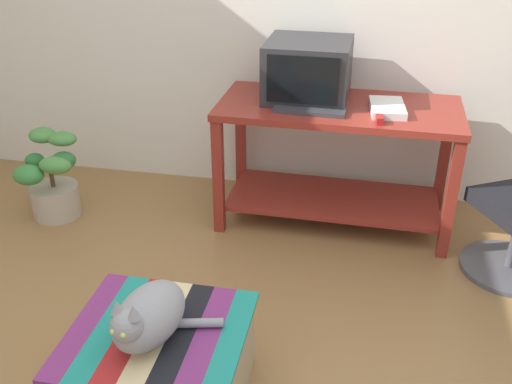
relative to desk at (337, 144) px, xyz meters
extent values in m
cube|color=maroon|center=(-0.66, -0.27, -0.16)|extent=(0.06, 0.06, 0.72)
cube|color=maroon|center=(0.65, -0.29, -0.16)|extent=(0.06, 0.06, 0.72)
cube|color=maroon|center=(0.66, 0.27, -0.16)|extent=(0.06, 0.06, 0.72)
cube|color=maroon|center=(-0.65, 0.29, -0.16)|extent=(0.06, 0.06, 0.72)
cube|color=maroon|center=(0.00, 0.00, -0.37)|extent=(1.29, 0.57, 0.02)
cube|color=maroon|center=(0.00, 0.00, 0.22)|extent=(1.40, 0.66, 0.04)
cube|color=#28282B|center=(-0.20, 0.09, 0.25)|extent=(0.34, 0.33, 0.02)
cube|color=#28282B|center=(-0.20, 0.09, 0.41)|extent=(0.49, 0.47, 0.34)
cube|color=black|center=(-0.20, -0.14, 0.42)|extent=(0.39, 0.02, 0.26)
cube|color=#333338|center=(-0.15, -0.14, 0.25)|extent=(0.41, 0.17, 0.02)
cube|color=white|center=(0.27, -0.05, 0.26)|extent=(0.21, 0.32, 0.04)
cube|color=tan|center=(-0.56, -1.60, -0.35)|extent=(0.65, 0.59, 0.34)
cube|color=#7A2D6B|center=(-0.86, -1.60, -0.17)|extent=(0.10, 0.64, 0.02)
cube|color=#1E897A|center=(-0.76, -1.60, -0.17)|extent=(0.10, 0.64, 0.02)
cube|color=#AD2323|center=(-0.66, -1.60, -0.17)|extent=(0.10, 0.64, 0.02)
cube|color=beige|center=(-0.56, -1.60, -0.17)|extent=(0.10, 0.64, 0.02)
cube|color=black|center=(-0.46, -1.60, -0.17)|extent=(0.10, 0.64, 0.02)
cube|color=#7A2D6B|center=(-0.37, -1.60, -0.17)|extent=(0.10, 0.64, 0.02)
cube|color=#1E897A|center=(-0.27, -1.60, -0.17)|extent=(0.10, 0.64, 0.02)
ellipsoid|color=gray|center=(-0.57, -1.63, -0.06)|extent=(0.30, 0.40, 0.21)
sphere|color=gray|center=(-0.60, -1.76, 0.00)|extent=(0.12, 0.12, 0.12)
cylinder|color=gray|center=(-0.46, -1.55, -0.14)|extent=(0.29, 0.10, 0.04)
cone|color=gray|center=(-0.63, -1.76, 0.08)|extent=(0.05, 0.05, 0.06)
cone|color=gray|center=(-0.57, -1.77, 0.08)|extent=(0.05, 0.05, 0.06)
sphere|color=#C6D151|center=(-0.63, -1.81, 0.01)|extent=(0.02, 0.02, 0.02)
sphere|color=#C6D151|center=(-0.59, -1.82, 0.01)|extent=(0.02, 0.02, 0.02)
cylinder|color=#B7A893|center=(-1.73, -0.29, -0.42)|extent=(0.30, 0.30, 0.20)
cylinder|color=brown|center=(-1.73, -0.29, -0.26)|extent=(0.03, 0.03, 0.11)
ellipsoid|color=#2D7033|center=(-1.63, -0.29, -0.13)|extent=(0.15, 0.14, 0.10)
ellipsoid|color=#4C8E42|center=(-1.66, -0.22, -0.02)|extent=(0.18, 0.13, 0.08)
ellipsoid|color=#4C8E42|center=(-1.79, -0.21, -0.01)|extent=(0.17, 0.15, 0.09)
ellipsoid|color=#2D7033|center=(-1.84, -0.27, -0.15)|extent=(0.12, 0.11, 0.09)
ellipsoid|color=#38843D|center=(-1.79, -0.43, -0.17)|extent=(0.19, 0.15, 0.12)
ellipsoid|color=#4C8E42|center=(-1.62, -0.40, -0.11)|extent=(0.20, 0.12, 0.10)
cylinder|color=#4C4C51|center=(1.00, -0.37, -0.50)|extent=(0.52, 0.52, 0.03)
cube|color=#A31E1E|center=(0.23, -0.23, 0.26)|extent=(0.05, 0.11, 0.04)
camera|label=1|loc=(0.15, -3.23, 1.39)|focal=41.12mm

